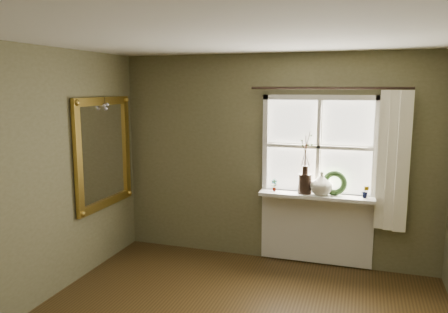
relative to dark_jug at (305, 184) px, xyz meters
name	(u,v)px	position (x,y,z in m)	size (l,w,h in m)	color
ceiling	(214,30)	(-0.41, -2.12, 1.56)	(4.50, 4.50, 0.00)	silver
wall_back	(274,158)	(-0.41, 0.18, 0.26)	(4.00, 0.10, 2.60)	brown
wall_left	(2,186)	(-2.46, -2.12, 0.26)	(0.10, 4.50, 2.60)	brown
window_frame	(319,147)	(0.14, 0.11, 0.44)	(1.36, 0.06, 1.24)	silver
window_sill	(316,196)	(0.14, 0.00, -0.14)	(1.36, 0.26, 0.04)	silver
window_apron	(316,228)	(0.14, 0.11, -0.58)	(1.36, 0.04, 0.88)	silver
dark_jug	(305,184)	(0.00, 0.00, 0.00)	(0.16, 0.16, 0.24)	black
cream_vase	(321,183)	(0.20, 0.00, 0.02)	(0.26, 0.26, 0.27)	beige
wreath	(334,186)	(0.34, 0.04, -0.01)	(0.30, 0.30, 0.07)	#27431E
potted_plant_left	(274,185)	(-0.37, 0.00, -0.04)	(0.08, 0.05, 0.15)	#27431E
potted_plant_right	(366,192)	(0.70, 0.00, -0.05)	(0.08, 0.07, 0.15)	#27431E
curtain	(393,161)	(0.98, 0.01, 0.32)	(0.36, 0.12, 1.59)	white
curtain_rod	(329,88)	(0.24, 0.05, 1.14)	(0.03, 0.03, 1.84)	black
gilt_mirror	(104,152)	(-2.38, -0.60, 0.36)	(0.10, 1.14, 1.36)	white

